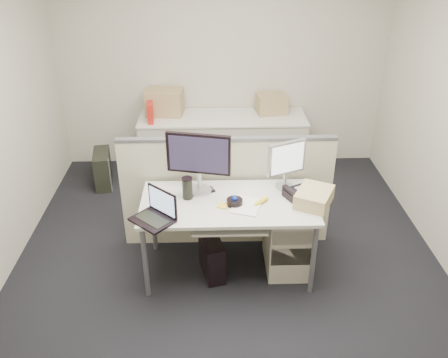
{
  "coord_description": "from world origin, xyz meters",
  "views": [
    {
      "loc": [
        -0.14,
        -3.44,
        2.86
      ],
      "look_at": [
        -0.03,
        0.15,
        0.87
      ],
      "focal_mm": 38.0,
      "sensor_mm": 36.0,
      "label": 1
    }
  ],
  "objects_px": {
    "desk": "(228,208)",
    "monitor_main": "(199,164)",
    "desk_phone": "(297,194)",
    "laptop": "(151,208)"
  },
  "relations": [
    {
      "from": "desk",
      "to": "monitor_main",
      "type": "bearing_deg",
      "value": 144.25
    },
    {
      "from": "desk",
      "to": "desk_phone",
      "type": "bearing_deg",
      "value": 5.92
    },
    {
      "from": "desk_phone",
      "to": "monitor_main",
      "type": "bearing_deg",
      "value": 145.27
    },
    {
      "from": "desk",
      "to": "desk_phone",
      "type": "relative_size",
      "value": 7.11
    },
    {
      "from": "monitor_main",
      "to": "laptop",
      "type": "xyz_separation_m",
      "value": [
        -0.37,
        -0.46,
        -0.16
      ]
    },
    {
      "from": "laptop",
      "to": "desk_phone",
      "type": "relative_size",
      "value": 1.53
    },
    {
      "from": "desk",
      "to": "laptop",
      "type": "xyz_separation_m",
      "value": [
        -0.62,
        -0.28,
        0.19
      ]
    },
    {
      "from": "monitor_main",
      "to": "desk_phone",
      "type": "bearing_deg",
      "value": 4.38
    },
    {
      "from": "desk",
      "to": "laptop",
      "type": "height_order",
      "value": "laptop"
    },
    {
      "from": "laptop",
      "to": "monitor_main",
      "type": "bearing_deg",
      "value": 93.82
    }
  ]
}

